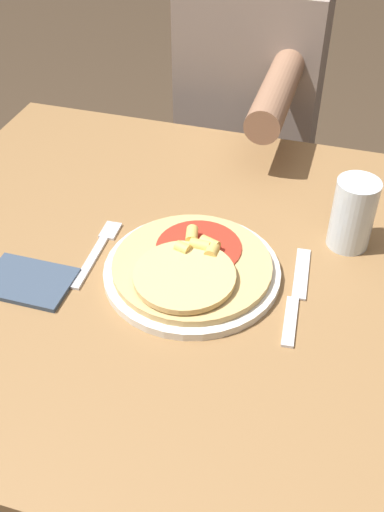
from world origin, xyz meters
name	(u,v)px	position (x,y,z in m)	size (l,w,h in m)	color
ground_plane	(199,494)	(0.00, 0.00, 0.00)	(8.00, 8.00, 0.00)	#423323
dining_table	(202,314)	(0.00, 0.00, 0.63)	(1.11, 0.90, 0.74)	olive
plate	(192,272)	(-0.01, -0.02, 0.75)	(0.28, 0.28, 0.01)	silver
pizza	(191,266)	(-0.01, -0.03, 0.77)	(0.26, 0.26, 0.04)	tan
fork	(99,249)	(-0.18, -0.01, 0.75)	(0.03, 0.18, 0.00)	silver
knife	(296,296)	(0.16, -0.02, 0.75)	(0.03, 0.22, 0.00)	silver
drinking_glass	(353,214)	(0.22, 0.13, 0.81)	(0.07, 0.07, 0.13)	silver
napkin	(28,281)	(-0.26, -0.11, 0.75)	(0.14, 0.10, 0.01)	#38475B
person_diner	(250,107)	(-0.07, 0.69, 0.69)	(0.34, 0.52, 1.19)	#2D2D38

